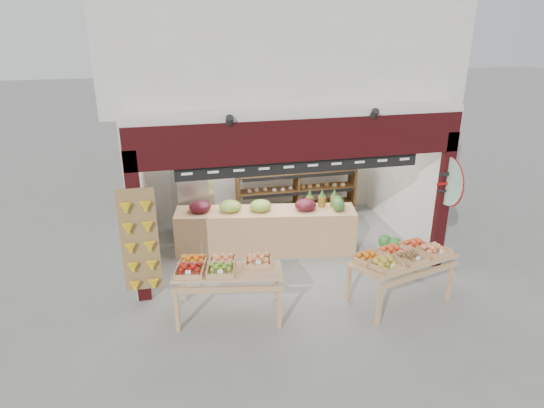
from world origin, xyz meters
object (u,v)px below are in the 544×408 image
Objects in this scene: refrigerator at (192,191)px; watermelon_pile at (393,254)px; back_shelving at (297,175)px; display_table_right at (402,258)px; display_table_left at (221,268)px; mid_counter at (265,229)px; cardboard_stack at (222,241)px.

refrigerator reaches higher than watermelon_pile.
refrigerator is (-2.42, -0.30, -0.11)m from back_shelving.
refrigerator reaches higher than back_shelving.
back_shelving is 3.87m from display_table_right.
display_table_right is 2.52× the size of watermelon_pile.
back_shelving is 1.54× the size of display_table_left.
display_table_left is (-1.13, -2.03, 0.34)m from mid_counter.
back_shelving is 1.93m from mid_counter.
cardboard_stack is 3.43m from watermelon_pile.
back_shelving is 1.42× the size of refrigerator.
refrigerator reaches higher than display_table_right.
cardboard_stack is (-1.94, -1.35, -0.84)m from back_shelving.
display_table_right is at bearing -51.38° from mid_counter.
display_table_left is at bearing -119.23° from mid_counter.
back_shelving is 2.51m from cardboard_stack.
display_table_right is at bearing -5.25° from display_table_left.
display_table_left is at bearing -122.13° from back_shelving.
back_shelving reaches higher than mid_counter.
refrigerator is 4.39m from watermelon_pile.
refrigerator is 1.10× the size of display_table_right.
display_table_right is at bearing -41.89° from cardboard_stack.
cardboard_stack is 0.91m from mid_counter.
back_shelving reaches higher than display_table_right.
display_table_right is 1.51m from watermelon_pile.
watermelon_pile is at bearing 15.96° from display_table_left.
cardboard_stack is 3.68m from display_table_right.
cardboard_stack is (0.48, -1.06, -0.73)m from refrigerator.
refrigerator is at bearing 132.47° from display_table_right.
cardboard_stack is 1.44× the size of watermelon_pile.
back_shelving is at bearing 117.11° from watermelon_pile.
mid_counter is 2.35m from display_table_left.
mid_counter is (1.35, -1.18, -0.50)m from refrigerator.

